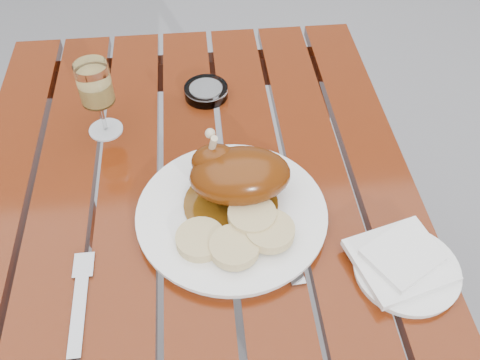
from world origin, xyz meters
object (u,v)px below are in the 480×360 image
side_plate (406,270)px  ashtray (206,92)px  dinner_plate (232,215)px  wine_glass (98,99)px  table (206,333)px

side_plate → ashtray: (-0.29, 0.47, 0.00)m
dinner_plate → wine_glass: (-0.23, 0.25, 0.07)m
wine_glass → dinner_plate: bearing=-47.1°
table → wine_glass: bearing=122.0°
dinner_plate → ashtray: ashtray is taller
table → dinner_plate: size_ratio=3.73×
wine_glass → table: bearing=-58.0°
wine_glass → side_plate: 0.62m
table → dinner_plate: dinner_plate is taller
table → side_plate: size_ratio=7.24×
ashtray → table: bearing=-96.3°
table → side_plate: side_plate is taller
table → dinner_plate: (0.06, 0.02, 0.39)m
table → ashtray: size_ratio=13.10×
dinner_plate → side_plate: 0.29m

